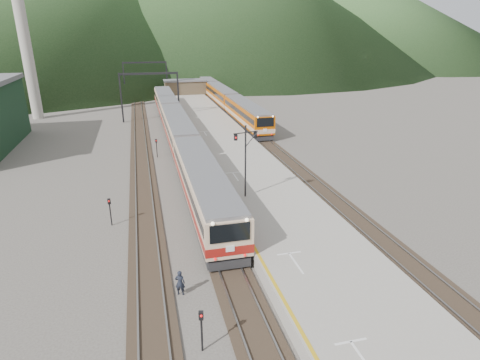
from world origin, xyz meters
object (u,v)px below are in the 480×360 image
object	(u,v)px
worker	(180,283)
main_train	(178,129)
signal_mast	(245,154)
second_train	(221,96)

from	to	relation	value
worker	main_train	bearing A→B (deg)	-77.66
main_train	worker	distance (m)	33.20
signal_mast	worker	size ratio (longest dim) A/B	3.91
second_train	signal_mast	distance (m)	50.31
main_train	second_train	distance (m)	29.91
main_train	second_train	size ratio (longest dim) A/B	1.06
signal_mast	worker	bearing A→B (deg)	-121.59
second_train	worker	size ratio (longest dim) A/B	37.48
second_train	signal_mast	size ratio (longest dim) A/B	9.57
worker	signal_mast	bearing A→B (deg)	-103.56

